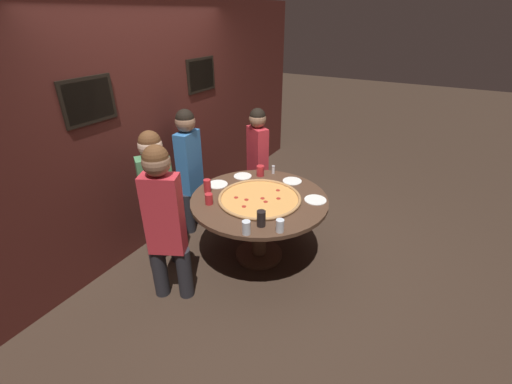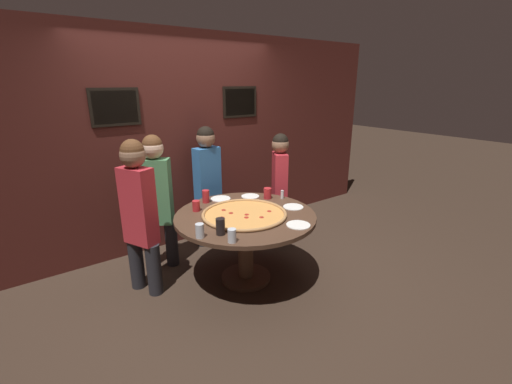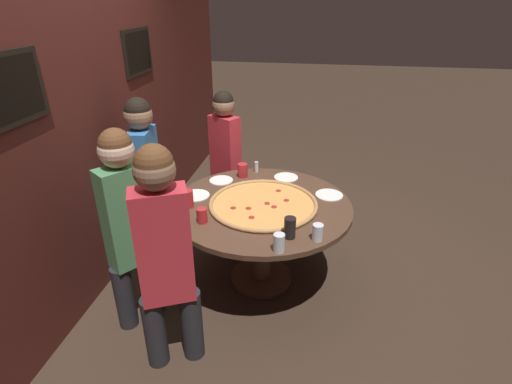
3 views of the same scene
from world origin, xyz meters
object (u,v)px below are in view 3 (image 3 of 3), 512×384
white_plate_right_side (329,195)px  diner_centre_back (146,175)px  drink_cup_centre_back (318,232)px  condiment_shaker (256,167)px  giant_pizza (263,204)px  white_plate_near_front (221,180)px  diner_far_left (225,153)px  diner_side_left (164,251)px  drink_cup_near_right (202,215)px  drink_cup_far_left (188,199)px  white_plate_far_back (196,195)px  dining_table (262,220)px  drink_cup_front_edge (290,228)px  diner_far_right (128,221)px  drink_cup_beside_pizza (279,243)px  drink_cup_by_shaker (243,170)px  white_plate_beside_cup (286,177)px

white_plate_right_side → diner_centre_back: size_ratio=0.15×
drink_cup_centre_back → condiment_shaker: size_ratio=1.21×
giant_pizza → drink_cup_centre_back: size_ratio=7.25×
white_plate_near_front → giant_pizza: bearing=-131.3°
diner_far_left → diner_centre_back: size_ratio=0.94×
diner_side_left → drink_cup_centre_back: bearing=-176.7°
drink_cup_near_right → drink_cup_far_left: bearing=39.7°
drink_cup_far_left → drink_cup_centre_back: bearing=-106.5°
drink_cup_near_right → condiment_shaker: size_ratio=1.14×
white_plate_far_back → diner_side_left: diner_side_left is taller
drink_cup_near_right → white_plate_right_side: size_ratio=0.49×
drink_cup_centre_back → white_plate_far_back: 1.11m
drink_cup_far_left → diner_side_left: 0.78m
drink_cup_centre_back → drink_cup_near_right: size_ratio=1.06×
drink_cup_far_left → white_plate_right_side: (0.39, -1.07, -0.07)m
dining_table → drink_cup_centre_back: bearing=-134.7°
white_plate_right_side → condiment_shaker: (0.38, 0.67, 0.05)m
white_plate_right_side → diner_side_left: bearing=140.6°
drink_cup_far_left → diner_centre_back: (0.27, 0.46, 0.05)m
drink_cup_front_edge → white_plate_far_back: (0.48, 0.81, -0.07)m
drink_cup_near_right → diner_far_left: size_ratio=0.08×
drink_cup_far_left → condiment_shaker: size_ratio=1.44×
condiment_shaker → diner_side_left: size_ratio=0.06×
drink_cup_far_left → white_plate_far_back: size_ratio=0.62×
drink_cup_front_edge → white_plate_near_front: bearing=40.4°
giant_pizza → white_plate_far_back: bearing=83.7°
drink_cup_far_left → diner_far_right: diner_far_right is taller
drink_cup_front_edge → drink_cup_beside_pizza: (-0.17, 0.05, -0.01)m
drink_cup_front_edge → drink_cup_far_left: drink_cup_front_edge is taller
drink_cup_centre_back → condiment_shaker: 1.21m
drink_cup_beside_pizza → white_plate_far_back: bearing=49.3°
drink_cup_beside_pizza → diner_far_right: (0.02, 1.03, 0.04)m
diner_centre_back → drink_cup_near_right: bearing=45.7°
drink_cup_by_shaker → drink_cup_near_right: bearing=171.5°
drink_cup_centre_back → drink_cup_near_right: bearing=83.7°
giant_pizza → condiment_shaker: bearing=14.6°
drink_cup_beside_pizza → dining_table: bearing=19.0°
diner_centre_back → drink_cup_far_left: bearing=52.1°
diner_far_left → diner_far_right: 1.50m
drink_cup_beside_pizza → diner_centre_back: 1.43m
drink_cup_beside_pizza → white_plate_beside_cup: (1.14, 0.08, -0.06)m
drink_cup_far_left → condiment_shaker: bearing=-27.5°
drink_cup_far_left → drink_cup_beside_pizza: drink_cup_far_left is taller
drink_cup_by_shaker → white_plate_near_front: bearing=125.5°
giant_pizza → white_plate_right_side: giant_pizza is taller
drink_cup_by_shaker → diner_centre_back: bearing=115.3°
dining_table → diner_centre_back: diner_centre_back is taller
drink_cup_front_edge → giant_pizza: bearing=30.5°
drink_cup_centre_back → white_plate_near_front: 1.19m
condiment_shaker → diner_far_left: 0.45m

